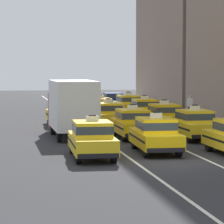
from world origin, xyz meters
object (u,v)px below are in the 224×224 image
taxi_left_third (62,113)px  taxi_right_second (194,124)px  taxi_center_second (132,123)px  taxi_right_fifth (128,104)px  taxi_center_third (108,114)px  pedestrian_by_storefront (190,106)px  taxi_right_third (164,116)px  sedan_right_sixth (113,101)px  taxi_right_fourth (144,110)px  taxi_center_nearest (156,134)px  taxi_left_nearest (92,139)px  box_truck_left_second (71,106)px  taxi_center_fourth (100,109)px

taxi_left_third → taxi_right_second: same height
taxi_center_second → taxi_right_fifth: (3.21, 16.73, 0.00)m
taxi_center_second → taxi_center_third: size_ratio=1.00×
taxi_center_third → taxi_right_second: size_ratio=1.00×
taxi_right_fifth → pedestrian_by_storefront: bearing=-56.3°
taxi_right_third → sedan_right_sixth: (0.04, 18.67, -0.03)m
taxi_right_fourth → taxi_right_fifth: same height
taxi_center_nearest → taxi_center_second: same height
taxi_left_third → taxi_center_third: size_ratio=1.00×
taxi_center_nearest → taxi_center_third: size_ratio=1.01×
taxi_right_fourth → taxi_center_third: bearing=-130.8°
taxi_left_nearest → taxi_center_second: size_ratio=1.01×
taxi_right_second → taxi_right_fourth: 11.62m
taxi_center_nearest → taxi_center_third: (-0.15, 12.42, 0.00)m
taxi_left_nearest → taxi_left_third: 15.38m
taxi_right_fifth → taxi_right_second: bearing=-89.8°
taxi_right_fourth → taxi_center_second: bearing=-106.8°
box_truck_left_second → taxi_center_third: (3.01, 5.12, -0.90)m
taxi_left_nearest → taxi_right_fourth: bearing=69.8°
sedan_right_sixth → taxi_right_third: bearing=-90.1°
box_truck_left_second → taxi_right_second: 7.09m
taxi_center_nearest → taxi_right_fifth: (3.35, 22.68, 0.00)m
taxi_center_second → sedan_right_sixth: size_ratio=1.05×
sedan_right_sixth → taxi_right_fifth: bearing=-88.3°
sedan_right_sixth → taxi_center_second: bearing=-97.5°
taxi_left_nearest → taxi_left_third: (0.14, 15.38, 0.00)m
box_truck_left_second → taxi_right_third: (6.28, 2.90, -0.90)m
taxi_center_nearest → taxi_right_second: same height
taxi_right_fifth → taxi_center_second: bearing=-100.8°
taxi_right_fourth → pedestrian_by_storefront: 3.81m
taxi_left_third → taxi_right_fourth: bearing=19.4°
taxi_center_second → taxi_right_second: (3.27, -1.16, 0.00)m
taxi_right_fourth → taxi_left_third: bearing=-160.6°
box_truck_left_second → taxi_right_fifth: 16.72m
taxi_center_nearest → taxi_right_second: bearing=54.5°
taxi_center_nearest → taxi_center_second: bearing=88.6°
pedestrian_by_storefront → box_truck_left_second: bearing=-135.9°
taxi_center_fourth → taxi_right_fourth: (3.07, -1.72, 0.00)m
taxi_left_third → taxi_center_third: bearing=-31.0°
taxi_center_fourth → taxi_right_fifth: 5.52m
taxi_left_nearest → taxi_center_third: same height
taxi_right_fifth → pedestrian_by_storefront: size_ratio=2.70×
taxi_right_third → taxi_right_fifth: size_ratio=0.99×
taxi_right_fifth → sedan_right_sixth: (-0.18, 6.19, -0.03)m
taxi_right_fifth → pedestrian_by_storefront: taxi_right_fifth is taller
taxi_left_third → taxi_right_second: bearing=-55.4°
taxi_right_third → taxi_left_nearest: bearing=-119.0°
box_truck_left_second → sedan_right_sixth: size_ratio=1.61×
box_truck_left_second → taxi_center_second: box_truck_left_second is taller
taxi_right_third → pedestrian_by_storefront: size_ratio=2.68×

